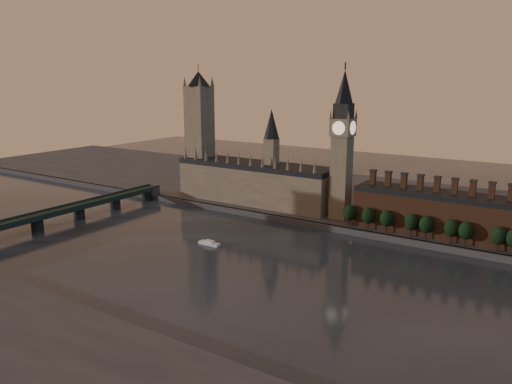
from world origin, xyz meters
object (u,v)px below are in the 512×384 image
(big_ben, at_px, (342,144))
(river_boat, at_px, (209,243))
(westminster_bridge, at_px, (55,215))
(victoria_tower, at_px, (200,129))

(big_ben, height_order, river_boat, big_ben)
(westminster_bridge, distance_m, river_boat, 119.85)
(victoria_tower, relative_size, river_boat, 7.47)
(victoria_tower, bearing_deg, river_boat, -48.43)
(victoria_tower, xyz_separation_m, big_ben, (130.00, -5.00, -2.26))
(victoria_tower, height_order, westminster_bridge, victoria_tower)
(big_ben, bearing_deg, westminster_bridge, -145.67)
(victoria_tower, height_order, river_boat, victoria_tower)
(big_ben, xyz_separation_m, westminster_bridge, (-165.00, -112.70, -49.39))
(victoria_tower, height_order, big_ben, victoria_tower)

